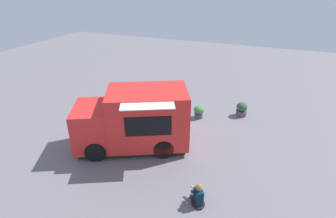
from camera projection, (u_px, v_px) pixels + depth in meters
ground_plane at (148, 133)px, 12.76m from camera, size 40.00×40.00×0.00m
food_truck at (135, 121)px, 11.26m from camera, size 3.91×5.05×2.57m
person_customer at (198, 196)px, 8.63m from camera, size 0.74×0.70×0.84m
planter_flowering_near at (242, 109)px, 14.16m from camera, size 0.57×0.57×0.75m
planter_flowering_far at (199, 111)px, 13.96m from camera, size 0.53×0.53×0.68m
trash_bin at (96, 105)px, 14.38m from camera, size 0.54×0.54×0.91m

